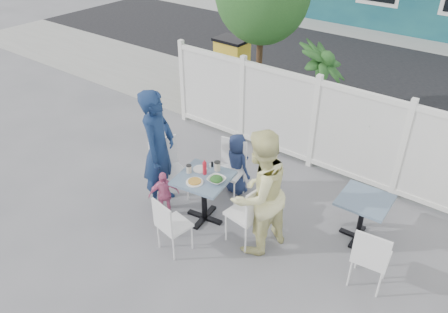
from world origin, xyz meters
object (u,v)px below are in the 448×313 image
Objects in this scene: main_table at (204,187)px; chair_near at (169,223)px; chair_back at (231,165)px; boy at (237,164)px; spare_table at (363,208)px; chair_left at (168,165)px; toddler at (164,195)px; woman at (259,193)px; chair_right at (251,210)px; utility_cabinet at (232,69)px; man at (159,150)px.

main_table is 0.79m from chair_near.
boy is at bearing -114.65° from chair_back.
chair_left reaches higher than spare_table.
toddler is (-0.48, -1.15, -0.12)m from boy.
woman is 2.29× the size of toddler.
woman reaches higher than chair_right.
chair_left is 1.05× the size of chair_back.
utility_cabinet is at bearing -64.67° from chair_back.
chair_right is at bearing -41.66° from toddler.
chair_back is 1.27m from woman.
chair_left is at bearing -65.75° from utility_cabinet.
boy is (-0.95, 0.85, -0.38)m from woman.
boy reaches higher than chair_left.
utility_cabinet is 0.67× the size of man.
utility_cabinet reaches higher than chair_right.
chair_left reaches higher than main_table.
chair_left is at bearing 172.41° from main_table.
spare_table is 0.67× the size of boy.
boy is at bearing -50.36° from utility_cabinet.
chair_right is at bearing -139.36° from spare_table.
chair_back is 0.53× the size of woman.
chair_right is at bearing 151.80° from boy.
woman is (0.92, -0.00, 0.30)m from main_table.
chair_back is 1.21× the size of toddler.
spare_table is at bearing -159.11° from boy.
chair_right is 0.97× the size of boy.
chair_back is at bearing -51.84° from utility_cabinet.
chair_right reaches higher than spare_table.
man is (1.54, -3.89, 0.31)m from utility_cabinet.
utility_cabinet reaches higher than spare_table.
spare_table is 0.36× the size of man.
toddler is (-0.45, -1.03, -0.16)m from chair_back.
woman is at bearing 106.61° from chair_left.
woman reaches higher than spare_table.
utility_cabinet is 5.18m from chair_near.
utility_cabinet is at bearing 126.73° from chair_near.
spare_table is 2.00m from boy.
chair_near is at bearing -93.56° from toddler.
chair_left is 0.97m from chair_back.
toddler reaches higher than main_table.
toddler is at bearing -64.62° from woman.
chair_back reaches higher than main_table.
chair_near is (-1.90, -1.75, -0.04)m from spare_table.
utility_cabinet reaches higher than boy.
utility_cabinet is at bearing -1.46° from man.
chair_back reaches higher than chair_near.
chair_near is 1.64m from boy.
spare_table is 1.47m from woman.
main_table is 0.43× the size of man.
woman is at bearing 155.66° from boy.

